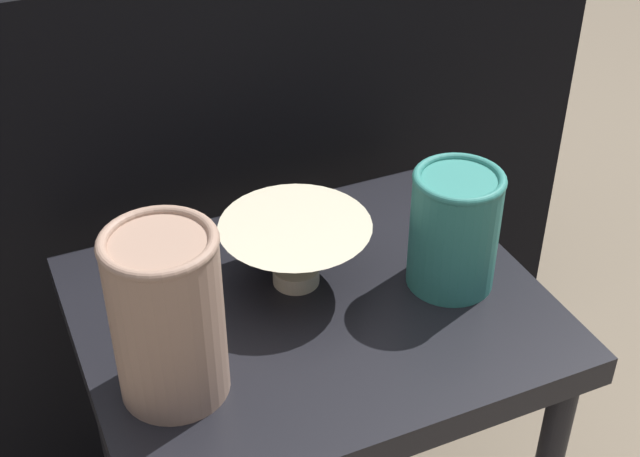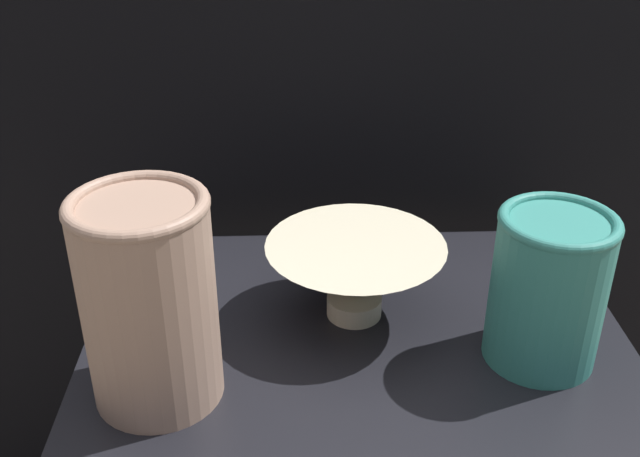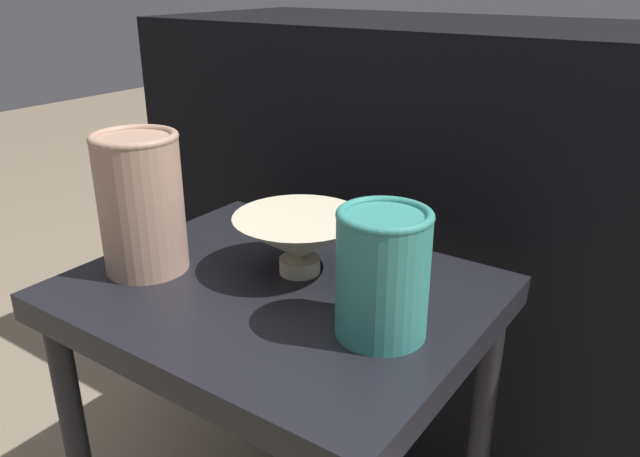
{
  "view_description": "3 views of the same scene",
  "coord_description": "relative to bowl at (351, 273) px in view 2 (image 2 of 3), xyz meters",
  "views": [
    {
      "loc": [
        -0.33,
        -0.77,
        1.24
      ],
      "look_at": [
        0.02,
        0.03,
        0.61
      ],
      "focal_mm": 50.0,
      "sensor_mm": 36.0,
      "label": 1
    },
    {
      "loc": [
        -0.06,
        -0.62,
        1.0
      ],
      "look_at": [
        -0.04,
        0.07,
        0.62
      ],
      "focal_mm": 42.0,
      "sensor_mm": 36.0,
      "label": 2
    },
    {
      "loc": [
        0.49,
        -0.6,
        0.93
      ],
      "look_at": [
        0.03,
        0.05,
        0.6
      ],
      "focal_mm": 35.0,
      "sensor_mm": 36.0,
      "label": 3
    }
  ],
  "objects": [
    {
      "name": "table",
      "position": [
        0.0,
        -0.05,
        -0.12
      ],
      "size": [
        0.57,
        0.46,
        0.53
      ],
      "color": "black",
      "rests_on": "ground_plane"
    },
    {
      "name": "vase_textured_left",
      "position": [
        -0.19,
        -0.12,
        0.05
      ],
      "size": [
        0.12,
        0.12,
        0.2
      ],
      "color": "tan",
      "rests_on": "table"
    },
    {
      "name": "bowl",
      "position": [
        0.0,
        0.0,
        0.0
      ],
      "size": [
        0.19,
        0.19,
        0.09
      ],
      "color": "beige",
      "rests_on": "table"
    },
    {
      "name": "vase_colorful_right",
      "position": [
        0.18,
        -0.08,
        0.03
      ],
      "size": [
        0.11,
        0.11,
        0.16
      ],
      "color": "teal",
      "rests_on": "table"
    },
    {
      "name": "couch_backdrop",
      "position": [
        0.0,
        0.51,
        -0.16
      ],
      "size": [
        1.23,
        0.5,
        0.85
      ],
      "color": "black",
      "rests_on": "ground_plane"
    }
  ]
}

